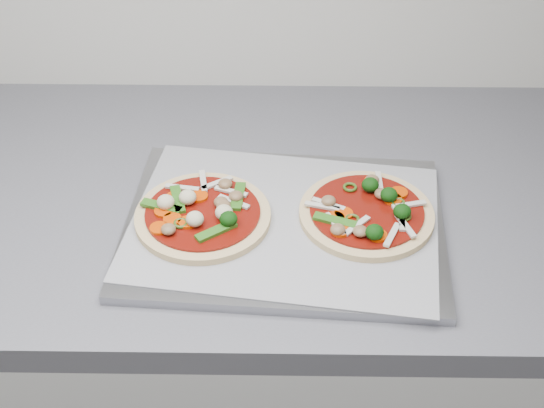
{
  "coord_description": "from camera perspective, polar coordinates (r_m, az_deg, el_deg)",
  "views": [
    {
      "loc": [
        -0.23,
        0.44,
        1.58
      ],
      "look_at": [
        -0.25,
        1.23,
        0.93
      ],
      "focal_mm": 50.0,
      "sensor_mm": 36.0,
      "label": 1
    }
  ],
  "objects": [
    {
      "name": "baking_tray",
      "position": [
        1.03,
        0.92,
        -1.66
      ],
      "size": [
        0.45,
        0.35,
        0.01
      ],
      "primitive_type": "cube",
      "rotation": [
        0.0,
        0.0,
        -0.07
      ],
      "color": "gray",
      "rests_on": "countertop"
    },
    {
      "name": "base_cabinet",
      "position": [
        1.46,
        10.03,
        -13.79
      ],
      "size": [
        3.6,
        0.6,
        0.86
      ],
      "primitive_type": "cube",
      "color": "silver",
      "rests_on": "ground"
    },
    {
      "name": "countertop",
      "position": [
        1.14,
        12.53,
        0.03
      ],
      "size": [
        3.6,
        0.6,
        0.04
      ],
      "primitive_type": "cube",
      "color": "#5D5E64",
      "rests_on": "base_cabinet"
    },
    {
      "name": "pizza_left",
      "position": [
        1.02,
        -5.27,
        -0.73
      ],
      "size": [
        0.25,
        0.25,
        0.03
      ],
      "rotation": [
        0.0,
        0.0,
        -0.48
      ],
      "color": "#E5C183",
      "rests_on": "parchment"
    },
    {
      "name": "parchment",
      "position": [
        1.02,
        0.93,
        -1.33
      ],
      "size": [
        0.45,
        0.35,
        0.0
      ],
      "primitive_type": "cube",
      "rotation": [
        0.0,
        0.0,
        -0.14
      ],
      "color": "gray",
      "rests_on": "baking_tray"
    },
    {
      "name": "pizza_right",
      "position": [
        1.03,
        7.2,
        -0.61
      ],
      "size": [
        0.22,
        0.22,
        0.03
      ],
      "rotation": [
        0.0,
        0.0,
        0.24
      ],
      "color": "#E5C183",
      "rests_on": "parchment"
    }
  ]
}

